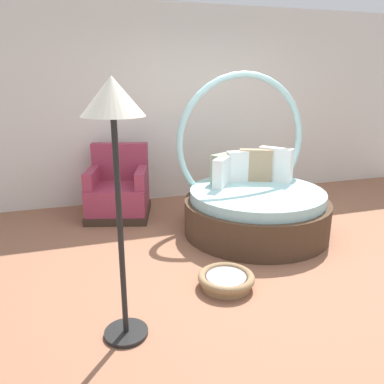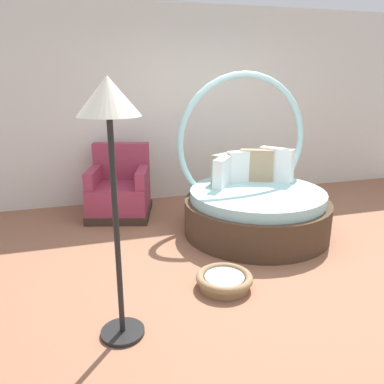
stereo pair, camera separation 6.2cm
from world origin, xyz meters
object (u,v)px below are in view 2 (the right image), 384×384
at_px(pet_basket, 224,280).
at_px(floor_lamp, 110,124).
at_px(red_armchair, 120,191).
at_px(round_daybed, 254,201).

relative_size(pet_basket, floor_lamp, 0.28).
xyz_separation_m(red_armchair, pet_basket, (0.68, -2.17, -0.26)).
bearing_deg(floor_lamp, red_armchair, 83.96).
bearing_deg(pet_basket, floor_lamp, -157.56).
xyz_separation_m(pet_basket, floor_lamp, (-0.95, -0.39, 1.46)).
distance_m(round_daybed, red_armchair, 1.81).
distance_m(red_armchair, pet_basket, 2.29).
distance_m(round_daybed, floor_lamp, 2.62).
distance_m(round_daybed, pet_basket, 1.45).
xyz_separation_m(red_armchair, floor_lamp, (-0.27, -2.57, 1.20)).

